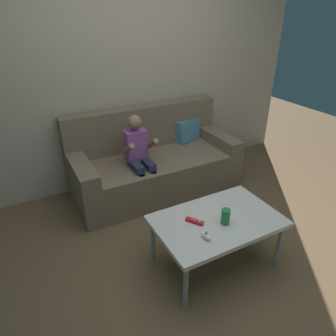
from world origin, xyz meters
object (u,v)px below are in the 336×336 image
object	(u,v)px
game_remote_red_near_edge	(195,221)
couch	(154,163)
nunchuk_white	(206,236)
coffee_table	(217,223)
person_seated_on_couch	(139,155)
soda_can	(225,217)

from	to	relation	value
game_remote_red_near_edge	couch	bearing A→B (deg)	77.86
game_remote_red_near_edge	nunchuk_white	xyz separation A→B (m)	(-0.02, -0.18, 0.01)
coffee_table	nunchuk_white	bearing A→B (deg)	-145.59
person_seated_on_couch	game_remote_red_near_edge	bearing A→B (deg)	-91.26
game_remote_red_near_edge	nunchuk_white	world-z (taller)	nunchuk_white
coffee_table	nunchuk_white	size ratio (longest dim) A/B	10.06
couch	soda_can	world-z (taller)	couch
person_seated_on_couch	nunchuk_white	size ratio (longest dim) A/B	9.80
couch	coffee_table	world-z (taller)	couch
nunchuk_white	soda_can	bearing A→B (deg)	18.37
coffee_table	soda_can	xyz separation A→B (m)	(0.02, -0.06, 0.10)
coffee_table	soda_can	distance (m)	0.12
coffee_table	game_remote_red_near_edge	xyz separation A→B (m)	(-0.18, 0.05, 0.05)
couch	coffee_table	bearing A→B (deg)	-94.19
coffee_table	game_remote_red_near_edge	world-z (taller)	game_remote_red_near_edge
coffee_table	person_seated_on_couch	bearing A→B (deg)	97.69
person_seated_on_couch	nunchuk_white	xyz separation A→B (m)	(-0.05, -1.26, -0.08)
couch	soda_can	size ratio (longest dim) A/B	14.84
coffee_table	game_remote_red_near_edge	bearing A→B (deg)	165.04
soda_can	person_seated_on_couch	bearing A→B (deg)	98.18
coffee_table	soda_can	size ratio (longest dim) A/B	7.85
coffee_table	nunchuk_white	distance (m)	0.25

